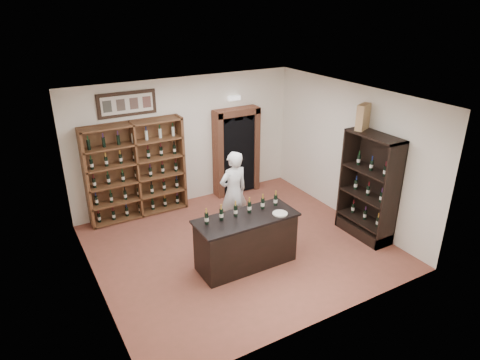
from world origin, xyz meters
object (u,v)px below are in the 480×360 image
Objects in this scene: tasting_counter at (246,241)px; shopkeeper at (234,192)px; side_cabinet at (368,202)px; wine_crate at (363,117)px; wine_shelf at (136,170)px; counter_bottle_0 at (207,218)px.

shopkeeper is at bearing 70.91° from tasting_counter.
tasting_counter is 1.36m from shopkeeper.
side_cabinet is 1.74m from wine_crate.
counter_bottle_0 is (0.38, -2.80, 0.01)m from wine_shelf.
shopkeeper is (-2.30, 1.53, 0.14)m from side_cabinet.
tasting_counter is 0.85× the size of side_cabinet.
shopkeeper reaches higher than tasting_counter.
shopkeeper is 2.99m from wine_crate.
wine_crate is (2.28, -1.15, 1.56)m from shopkeeper.
tasting_counter is 0.95m from counter_bottle_0.
shopkeeper reaches higher than counter_bottle_0.
shopkeeper is at bearing -48.07° from wine_shelf.
counter_bottle_0 is 1.61m from shopkeeper.
wine_crate is (3.42, -0.05, 1.35)m from counter_bottle_0.
side_cabinet reaches higher than counter_bottle_0.
wine_shelf is 3.19m from tasting_counter.
wine_shelf is 5.02m from side_cabinet.
side_cabinet is at bearing -7.12° from counter_bottle_0.
counter_bottle_0 reaches higher than tasting_counter.
wine_shelf is 2.83m from counter_bottle_0.
side_cabinet is at bearing 141.50° from shopkeeper.
shopkeeper is (1.53, -1.70, -0.21)m from wine_shelf.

